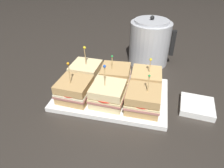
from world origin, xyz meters
name	(u,v)px	position (x,y,z in m)	size (l,w,h in m)	color
ground_plane	(112,96)	(0.00, 0.00, 0.00)	(6.00, 6.00, 0.00)	#2D2823
serving_platter	(112,94)	(0.00, 0.00, 0.01)	(0.44, 0.29, 0.02)	white
sandwich_front_left	(75,90)	(-0.13, -0.07, 0.06)	(0.13, 0.13, 0.16)	tan
sandwich_front_center	(108,94)	(0.00, -0.06, 0.06)	(0.13, 0.13, 0.16)	beige
sandwich_front_right	(143,100)	(0.13, -0.07, 0.06)	(0.12, 0.12, 0.14)	tan
sandwich_back_left	(86,72)	(-0.13, 0.06, 0.06)	(0.13, 0.13, 0.16)	beige
sandwich_back_center	(115,76)	(0.00, 0.06, 0.06)	(0.13, 0.13, 0.14)	tan
sandwich_back_right	(146,80)	(0.13, 0.06, 0.06)	(0.13, 0.13, 0.14)	tan
kettle_steel	(150,42)	(0.12, 0.33, 0.11)	(0.22, 0.20, 0.24)	#B7BABF
napkin_stack	(197,106)	(0.33, -0.01, 0.01)	(0.13, 0.13, 0.02)	white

